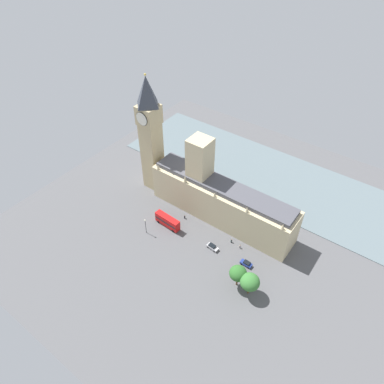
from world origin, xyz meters
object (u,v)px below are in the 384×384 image
object	(u,v)px
parliament_building	(219,198)
double_decker_bus_kerbside	(168,221)
car_blue_under_trees	(246,263)
street_lamp_midblock	(145,224)
pedestrian_leading	(240,247)
plane_tree_trailing	(238,273)
plane_tree_corner	(250,282)
pedestrian_by_river_gate	(185,217)
pedestrian_far_end	(231,241)
car_silver_near_tower	(212,247)
clock_tower	(150,134)

from	to	relation	value
parliament_building	double_decker_bus_kerbside	bearing A→B (deg)	-37.47
car_blue_under_trees	street_lamp_midblock	bearing A→B (deg)	104.58
double_decker_bus_kerbside	pedestrian_leading	distance (m)	28.49
plane_tree_trailing	plane_tree_corner	size ratio (longest dim) A/B	0.98
parliament_building	pedestrian_by_river_gate	xyz separation A→B (m)	(8.95, -9.39, -8.50)
pedestrian_far_end	street_lamp_midblock	distance (m)	31.90
pedestrian_by_river_gate	pedestrian_leading	world-z (taller)	pedestrian_by_river_gate
pedestrian_far_end	pedestrian_by_river_gate	size ratio (longest dim) A/B	1.02
parliament_building	double_decker_bus_kerbside	world-z (taller)	parliament_building
pedestrian_leading	double_decker_bus_kerbside	bearing A→B (deg)	-29.73
car_silver_near_tower	pedestrian_far_end	world-z (taller)	car_silver_near_tower
pedestrian_far_end	car_blue_under_trees	bearing A→B (deg)	166.06
pedestrian_far_end	pedestrian_leading	xyz separation A→B (m)	(0.43, 3.82, -0.02)
pedestrian_far_end	plane_tree_trailing	bearing A→B (deg)	144.13
parliament_building	clock_tower	size ratio (longest dim) A/B	1.17
clock_tower	double_decker_bus_kerbside	size ratio (longest dim) A/B	4.67
clock_tower	pedestrian_leading	xyz separation A→B (m)	(8.61, 47.48, -24.84)
double_decker_bus_kerbside	car_blue_under_trees	world-z (taller)	double_decker_bus_kerbside
parliament_building	street_lamp_midblock	distance (m)	28.84
double_decker_bus_kerbside	car_blue_under_trees	distance (m)	33.24
parliament_building	clock_tower	distance (m)	36.01
parliament_building	pedestrian_far_end	distance (m)	16.67
car_silver_near_tower	car_blue_under_trees	bearing A→B (deg)	98.57
pedestrian_leading	plane_tree_trailing	distance (m)	16.32
car_silver_near_tower	pedestrian_far_end	bearing A→B (deg)	153.72
car_silver_near_tower	pedestrian_far_end	distance (m)	7.58
pedestrian_by_river_gate	pedestrian_leading	bearing A→B (deg)	42.61
parliament_building	plane_tree_trailing	xyz separation A→B (m)	(22.69, 22.33, -3.16)
car_silver_near_tower	pedestrian_leading	size ratio (longest dim) A/B	2.79
parliament_building	plane_tree_trailing	distance (m)	31.99
pedestrian_by_river_gate	plane_tree_trailing	distance (m)	34.98
parliament_building	car_silver_near_tower	size ratio (longest dim) A/B	12.70
street_lamp_midblock	plane_tree_corner	bearing A→B (deg)	90.10
parliament_building	double_decker_bus_kerbside	distance (m)	21.07
pedestrian_by_river_gate	pedestrian_leading	size ratio (longest dim) A/B	1.01
parliament_building	plane_tree_corner	size ratio (longest dim) A/B	6.68
car_silver_near_tower	plane_tree_trailing	size ratio (longest dim) A/B	0.54
clock_tower	plane_tree_trailing	xyz separation A→B (m)	(22.38, 54.42, -19.50)
parliament_building	pedestrian_by_river_gate	bearing A→B (deg)	-46.38
parliament_building	clock_tower	world-z (taller)	clock_tower
pedestrian_far_end	pedestrian_leading	size ratio (longest dim) A/B	1.02
car_silver_near_tower	car_blue_under_trees	world-z (taller)	same
pedestrian_far_end	plane_tree_corner	xyz separation A→B (m)	(14.77, 15.32, 5.27)
pedestrian_far_end	plane_tree_corner	world-z (taller)	plane_tree_corner
clock_tower	pedestrian_leading	world-z (taller)	clock_tower
street_lamp_midblock	clock_tower	bearing A→B (deg)	-145.67
parliament_building	pedestrian_far_end	bearing A→B (deg)	53.74
plane_tree_corner	car_silver_near_tower	bearing A→B (deg)	-113.30
pedestrian_by_river_gate	clock_tower	bearing A→B (deg)	-158.30
double_decker_bus_kerbside	pedestrian_leading	size ratio (longest dim) A/B	6.48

